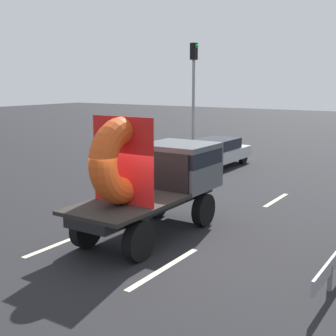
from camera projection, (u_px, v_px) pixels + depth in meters
name	position (u px, v px, depth m)	size (l,w,h in m)	color
ground_plane	(132.00, 247.00, 12.04)	(120.00, 120.00, 0.00)	black
flatbed_truck	(158.00, 173.00, 12.97)	(2.02, 5.19, 3.42)	black
distant_sedan	(217.00, 152.00, 23.20)	(1.87, 4.37, 1.43)	black
traffic_light	(194.00, 85.00, 25.28)	(0.42, 0.36, 6.33)	gray
lane_dash_left_near	(55.00, 245.00, 12.15)	(2.12, 0.16, 0.01)	beige
lane_dash_left_far	(198.00, 189.00, 18.47)	(2.22, 0.16, 0.01)	beige
lane_dash_right_near	(164.00, 268.00, 10.66)	(2.86, 0.16, 0.01)	beige
lane_dash_right_far	(276.00, 200.00, 16.76)	(2.22, 0.16, 0.01)	beige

